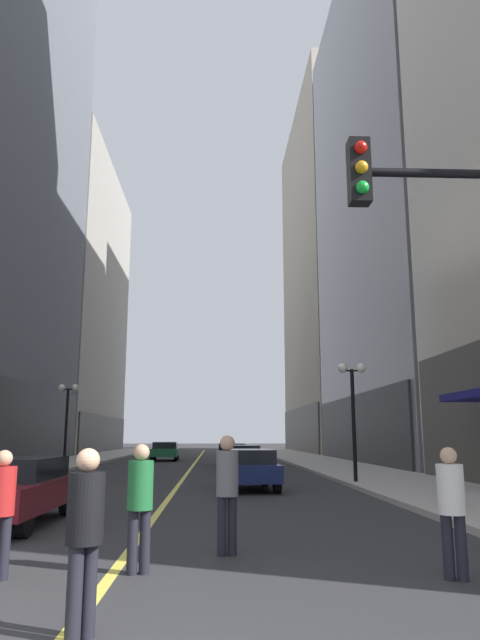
{
  "coord_description": "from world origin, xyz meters",
  "views": [
    {
      "loc": [
        1.32,
        -4.09,
        1.77
      ],
      "look_at": [
        2.58,
        25.98,
        7.73
      ],
      "focal_mm": 32.86,
      "sensor_mm": 36.0,
      "label": 1
    }
  ],
  "objects": [
    {
      "name": "ground_plane",
      "position": [
        0.0,
        35.0,
        0.0
      ],
      "size": [
        200.0,
        200.0,
        0.0
      ],
      "primitive_type": "plane",
      "color": "#2D2D30"
    },
    {
      "name": "pedestrian_in_red_jacket",
      "position": [
        -1.4,
        3.8,
        0.92
      ],
      "size": [
        0.4,
        0.4,
        1.59
      ],
      "color": "black",
      "rests_on": "ground"
    },
    {
      "name": "lane_centre_stripe",
      "position": [
        0.0,
        35.0,
        0.0
      ],
      "size": [
        0.16,
        70.0,
        0.01
      ],
      "primitive_type": "cube",
      "color": "#E5D64C",
      "rests_on": "ground"
    },
    {
      "name": "car_grey",
      "position": [
        2.64,
        25.0,
        0.72
      ],
      "size": [
        1.81,
        4.12,
        1.32
      ],
      "color": "slate",
      "rests_on": "ground"
    },
    {
      "name": "car_navy",
      "position": [
        2.47,
        16.05,
        0.72
      ],
      "size": [
        1.9,
        4.1,
        1.32
      ],
      "color": "#141E4C",
      "rests_on": "ground"
    },
    {
      "name": "car_maroon",
      "position": [
        -2.77,
        8.43,
        0.72
      ],
      "size": [
        1.76,
        4.29,
        1.32
      ],
      "color": "maroon",
      "rests_on": "ground"
    },
    {
      "name": "pedestrian_in_black_coat",
      "position": [
        0.14,
        1.56,
        0.96
      ],
      "size": [
        0.48,
        0.48,
        1.65
      ],
      "color": "black",
      "rests_on": "ground"
    },
    {
      "name": "building_right_mid",
      "position": [
        16.01,
        34.5,
        18.15
      ],
      "size": [
        11.23,
        24.0,
        36.46
      ],
      "color": "gray",
      "rests_on": "ground"
    },
    {
      "name": "pedestrian_in_green_parka",
      "position": [
        0.33,
        4.04,
        0.96
      ],
      "size": [
        0.39,
        0.39,
        1.66
      ],
      "color": "black",
      "rests_on": "ground"
    },
    {
      "name": "street_lamp_left_far",
      "position": [
        -6.4,
        27.04,
        3.26
      ],
      "size": [
        1.06,
        0.36,
        4.43
      ],
      "color": "black",
      "rests_on": "ground"
    },
    {
      "name": "sidewalk_right",
      "position": [
        8.25,
        35.0,
        0.07
      ],
      "size": [
        4.5,
        78.0,
        0.15
      ],
      "primitive_type": "cube",
      "color": "#ADA8A0",
      "rests_on": "ground"
    },
    {
      "name": "street_lamp_right_mid",
      "position": [
        6.4,
        17.49,
        3.26
      ],
      "size": [
        1.06,
        0.36,
        4.43
      ],
      "color": "black",
      "rests_on": "ground"
    },
    {
      "name": "car_green",
      "position": [
        -2.31,
        39.62,
        0.72
      ],
      "size": [
        2.01,
        4.44,
        1.32
      ],
      "color": "#196038",
      "rests_on": "ground"
    },
    {
      "name": "pedestrian_in_white_shirt",
      "position": [
        4.34,
        3.54,
        0.94
      ],
      "size": [
        0.45,
        0.45,
        1.62
      ],
      "color": "black",
      "rests_on": "ground"
    },
    {
      "name": "car_black",
      "position": [
        2.3,
        31.84,
        0.72
      ],
      "size": [
        1.74,
        4.73,
        1.32
      ],
      "color": "black",
      "rests_on": "ground"
    },
    {
      "name": "pedestrian_in_grey_suit",
      "position": [
        1.51,
        5.2,
        1.04
      ],
      "size": [
        0.4,
        0.4,
        1.77
      ],
      "color": "black",
      "rests_on": "ground"
    },
    {
      "name": "sidewalk_left",
      "position": [
        -8.25,
        35.0,
        0.07
      ],
      "size": [
        4.5,
        78.0,
        0.15
      ],
      "primitive_type": "cube",
      "color": "#ADA8A0",
      "rests_on": "ground"
    },
    {
      "name": "building_left_far",
      "position": [
        -16.24,
        60.0,
        15.86
      ],
      "size": [
        11.68,
        26.0,
        31.87
      ],
      "color": "#A8A399",
      "rests_on": "ground"
    },
    {
      "name": "fire_hydrant_right",
      "position": [
        6.9,
        9.77,
        0.4
      ],
      "size": [
        0.28,
        0.28,
        0.8
      ],
      "primitive_type": "cylinder",
      "color": "red",
      "rests_on": "ground"
    },
    {
      "name": "building_right_far",
      "position": [
        16.2,
        60.0,
        19.63
      ],
      "size": [
        11.61,
        26.0,
        39.43
      ],
      "color": "#B7AD99",
      "rests_on": "ground"
    }
  ]
}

